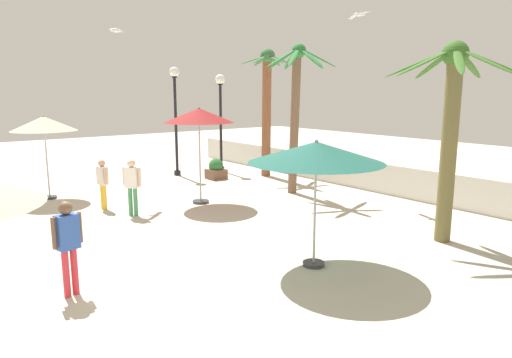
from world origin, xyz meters
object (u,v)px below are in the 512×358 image
at_px(palm_tree_1, 267,100).
at_px(planter, 216,170).
at_px(palm_tree_2, 296,101).
at_px(lamp_post_2, 221,106).
at_px(patio_umbrella_2, 316,153).
at_px(lamp_post_0, 175,105).
at_px(palm_tree_0, 451,118).
at_px(guest_0, 68,239).
at_px(guest_1, 103,180).
at_px(seagull_1, 359,14).
at_px(patio_umbrella_1, 44,124).
at_px(guest_2, 132,182).
at_px(patio_umbrella_4, 199,116).
at_px(seagull_0, 116,30).

height_order(palm_tree_1, planter, palm_tree_1).
distance_m(palm_tree_2, lamp_post_2, 5.53).
distance_m(patio_umbrella_2, lamp_post_0, 11.61).
relative_size(patio_umbrella_2, palm_tree_0, 0.58).
xyz_separation_m(guest_0, guest_1, (-5.75, 2.65, -0.12)).
xyz_separation_m(lamp_post_0, seagull_1, (7.45, 2.75, 2.98)).
bearing_deg(palm_tree_0, patio_umbrella_1, -148.98).
distance_m(patio_umbrella_2, seagull_1, 7.66).
bearing_deg(planter, seagull_1, 18.16).
bearing_deg(palm_tree_1, planter, -110.14).
bearing_deg(guest_2, planter, 124.30).
xyz_separation_m(patio_umbrella_2, palm_tree_1, (-8.75, 5.77, 0.86)).
xyz_separation_m(guest_1, seagull_1, (3.53, 7.36, 5.07)).
distance_m(guest_0, guest_1, 6.33).
relative_size(patio_umbrella_1, guest_1, 1.82).
height_order(patio_umbrella_4, guest_1, patio_umbrella_4).
bearing_deg(patio_umbrella_1, palm_tree_2, 58.15).
height_order(lamp_post_0, seagull_0, seagull_0).
bearing_deg(seagull_1, lamp_post_0, -159.74).
relative_size(lamp_post_0, seagull_1, 3.95).
distance_m(seagull_0, seagull_1, 7.88).
distance_m(patio_umbrella_1, guest_2, 4.33).
xyz_separation_m(palm_tree_2, guest_2, (-0.60, -5.77, -2.23)).
bearing_deg(guest_0, palm_tree_2, 113.63).
bearing_deg(guest_0, guest_2, 145.61).
relative_size(palm_tree_0, seagull_0, 6.18).
xyz_separation_m(lamp_post_0, seagull_0, (2.53, -3.39, 2.50)).
relative_size(patio_umbrella_1, lamp_post_2, 0.65).
bearing_deg(palm_tree_2, patio_umbrella_1, -121.85).
bearing_deg(lamp_post_0, planter, 26.78).
distance_m(lamp_post_0, seagull_1, 8.48).
bearing_deg(palm_tree_2, lamp_post_2, 174.70).
relative_size(lamp_post_0, seagull_0, 6.00).
relative_size(palm_tree_2, seagull_1, 4.45).
xyz_separation_m(lamp_post_2, guest_1, (3.61, -6.69, -2.00)).
relative_size(guest_1, seagull_0, 2.03).
relative_size(palm_tree_0, guest_1, 3.05).
bearing_deg(palm_tree_2, patio_umbrella_2, -38.92).
bearing_deg(guest_0, lamp_post_2, 135.07).
bearing_deg(palm_tree_1, seagull_0, -89.64).
height_order(patio_umbrella_4, seagull_1, seagull_1).
height_order(patio_umbrella_1, guest_2, patio_umbrella_1).
distance_m(patio_umbrella_1, lamp_post_2, 7.72).
xyz_separation_m(patio_umbrella_4, planter, (-3.28, 2.70, -2.41)).
distance_m(palm_tree_2, guest_0, 9.88).
bearing_deg(guest_1, palm_tree_0, 33.96).
bearing_deg(guest_1, guest_2, 17.56).
xyz_separation_m(lamp_post_2, planter, (1.43, -1.20, -2.54)).
height_order(patio_umbrella_1, palm_tree_2, palm_tree_2).
relative_size(guest_2, planter, 1.96).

